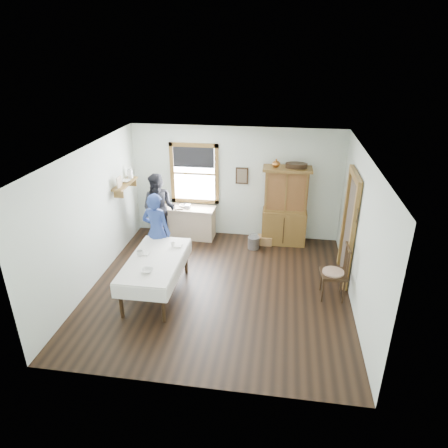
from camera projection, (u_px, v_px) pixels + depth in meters
The scene contains 20 objects.
room at pixel (219, 226), 7.31m from camera, with size 5.01×5.01×2.70m.
window at pixel (194, 170), 9.55m from camera, with size 1.18×0.07×1.48m.
doorway at pixel (349, 225), 7.82m from camera, with size 0.09×1.14×2.22m.
wall_shelf at pixel (126, 182), 8.92m from camera, with size 0.24×1.00×0.44m.
framed_picture at pixel (242, 176), 9.42m from camera, with size 0.30×0.04×0.40m, color black.
rug_beater at pixel (357, 209), 7.09m from camera, with size 0.27×0.27×0.01m, color black.
work_counter at pixel (187, 222), 9.82m from camera, with size 1.37×0.52×0.79m, color tan.
china_hutch at pixel (285, 206), 9.30m from camera, with size 1.10×0.52×1.87m, color brown.
dining_table at pixel (156, 276), 7.57m from camera, with size 0.99×1.89×0.76m, color white.
spindle_chair at pixel (334, 272), 7.38m from camera, with size 0.51×0.51×1.10m, color black.
pail at pixel (254, 243), 9.35m from camera, with size 0.27×0.27×0.29m, color gray.
wicker_basket at pixel (265, 240), 9.56m from camera, with size 0.36×0.25×0.21m, color olive.
woman_blue at pixel (157, 235), 8.26m from camera, with size 0.58×0.38×1.57m, color navy.
figure_dark at pixel (159, 211), 9.43m from camera, with size 0.76×0.59×1.56m, color black.
table_cup_a at pixel (140, 253), 7.50m from camera, with size 0.13×0.13×0.10m, color white.
table_cup_b at pixel (173, 244), 7.85m from camera, with size 0.09×0.09×0.08m, color white.
table_bowl at pixel (147, 271), 6.97m from camera, with size 0.23×0.23×0.06m, color white.
counter_book at pixel (175, 208), 9.60m from camera, with size 0.17×0.23×0.02m, color brown.
counter_bowl at pixel (183, 206), 9.65m from camera, with size 0.19×0.19×0.06m, color white.
shelf_bowl at pixel (126, 181), 8.92m from camera, with size 0.22×0.22×0.05m, color white.
Camera 1 is at (1.08, -6.55, 4.40)m, focal length 32.00 mm.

